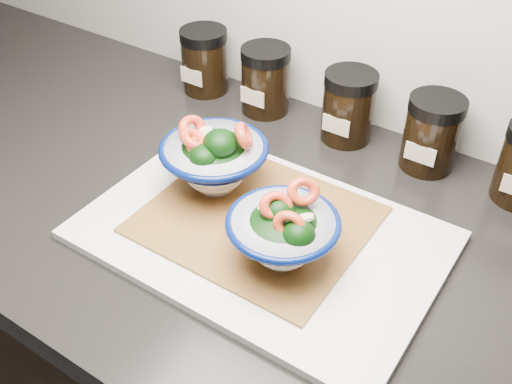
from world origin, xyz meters
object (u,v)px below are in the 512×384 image
Objects in this scene: spice_jar_b at (265,80)px; spice_jar_c at (348,107)px; bowl_left at (214,159)px; bowl_right at (283,232)px; spice_jar_a at (205,61)px; spice_jar_d at (432,133)px; cutting_board at (262,235)px.

spice_jar_b is 0.15m from spice_jar_c.
spice_jar_b is at bearing 180.00° from spice_jar_c.
bowl_left reaches higher than spice_jar_b.
bowl_right reaches higher than spice_jar_b.
spice_jar_a is 0.41m from spice_jar_d.
spice_jar_d reaches higher than cutting_board.
spice_jar_d is at bearing 77.41° from bowl_right.
spice_jar_b is at bearing 106.41° from bowl_left.
spice_jar_a is 1.00× the size of spice_jar_c.
bowl_right is 0.46m from spice_jar_a.
spice_jar_a and spice_jar_c have the same top height.
spice_jar_a is at bearing 180.00° from spice_jar_d.
cutting_board is at bearing -20.95° from bowl_left.
spice_jar_d is at bearing 46.64° from bowl_left.
spice_jar_c reaches higher than cutting_board.
spice_jar_b is (-0.07, 0.23, -0.01)m from bowl_left.
bowl_right is at bearing -77.35° from spice_jar_c.
bowl_right is (0.15, -0.07, -0.00)m from bowl_left.
bowl_left is at bearing -110.04° from spice_jar_c.
spice_jar_c and spice_jar_d have the same top height.
spice_jar_d is (0.22, 0.23, -0.01)m from bowl_left.
bowl_left reaches higher than bowl_right.
spice_jar_b is 1.00× the size of spice_jar_c.
spice_jar_c is 1.00× the size of spice_jar_d.
cutting_board is 0.41m from spice_jar_a.
bowl_right is 0.37m from spice_jar_b.
spice_jar_c is (-0.07, 0.30, -0.00)m from bowl_right.
bowl_left is 1.09× the size of bowl_right.
bowl_left is 1.31× the size of spice_jar_c.
bowl_left is 1.31× the size of spice_jar_d.
spice_jar_c is (0.08, 0.23, -0.01)m from bowl_left.
spice_jar_a is 0.13m from spice_jar_b.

